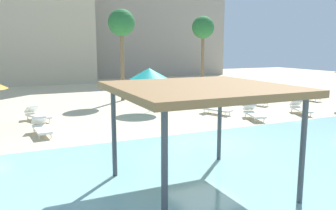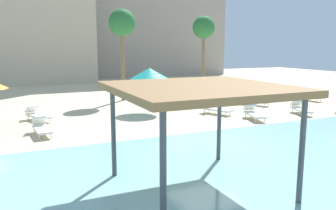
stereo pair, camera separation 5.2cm
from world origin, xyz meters
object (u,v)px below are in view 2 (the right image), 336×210
Objects in this scene: lounge_chair_0 at (254,100)px; palm_tree_1 at (204,29)px; lounge_chair_6 at (308,96)px; lounge_chair_4 at (37,114)px; palm_tree_0 at (122,25)px; lounge_chair_1 at (254,113)px; lounge_chair_3 at (215,108)px; beach_umbrella_teal_1 at (149,73)px; lounge_chair_5 at (300,108)px; lounge_chair_2 at (41,127)px; shade_pavilion at (199,92)px.

palm_tree_1 reaches higher than lounge_chair_0.
lounge_chair_6 is 10.14m from palm_tree_1.
palm_tree_0 reaches higher than lounge_chair_4.
lounge_chair_1 is 1.01× the size of lounge_chair_3.
lounge_chair_4 is (-13.62, 0.70, 0.00)m from lounge_chair_0.
lounge_chair_4 is at bearing -115.67° from lounge_chair_0.
lounge_chair_4 is (-6.36, 0.08, -1.97)m from beach_umbrella_teal_1.
lounge_chair_1 is 3.44m from lounge_chair_5.
lounge_chair_4 is at bearing 174.61° from lounge_chair_2.
lounge_chair_5 and lounge_chair_6 have the same top height.
lounge_chair_4 is at bearing -141.77° from palm_tree_0.
lounge_chair_6 is at bearing 75.53° from lounge_chair_3.
shade_pavilion reaches higher than lounge_chair_3.
palm_tree_1 is (4.48, 9.15, 5.01)m from lounge_chair_3.
lounge_chair_2 is at bearing 112.78° from shade_pavilion.
palm_tree_1 is at bearing 154.04° from lounge_chair_0.
palm_tree_0 is at bearing -179.55° from lounge_chair_3.
palm_tree_1 is at bearing 59.64° from shade_pavilion.
palm_tree_0 is at bearing 91.23° from beach_umbrella_teal_1.
lounge_chair_0 is (7.26, -0.62, -1.97)m from beach_umbrella_teal_1.
lounge_chair_0 and lounge_chair_3 have the same top height.
palm_tree_0 reaches higher than beach_umbrella_teal_1.
beach_umbrella_teal_1 is at bearing -96.25° from lounge_chair_6.
beach_umbrella_teal_1 is 1.33× the size of lounge_chair_4.
beach_umbrella_teal_1 is 0.41× the size of palm_tree_1.
lounge_chair_6 is 14.42m from palm_tree_0.
lounge_chair_2 is at bearing -153.95° from beach_umbrella_teal_1.
shade_pavilion is 2.21× the size of lounge_chair_3.
lounge_chair_2 is 9.64m from lounge_chair_3.
lounge_chair_0 is 1.00× the size of lounge_chair_3.
palm_tree_0 is (6.25, 4.93, 5.06)m from lounge_chair_4.
lounge_chair_3 is at bearing -116.10° from palm_tree_1.
lounge_chair_2 is (-13.65, -2.50, 0.00)m from lounge_chair_0.
lounge_chair_5 is at bearing -14.65° from lounge_chair_0.
lounge_chair_2 is 0.30× the size of palm_tree_0.
beach_umbrella_teal_1 is 10.81m from palm_tree_1.
lounge_chair_1 is 2.41m from lounge_chair_3.
lounge_chair_4 is at bearing 106.63° from shade_pavilion.
lounge_chair_6 is at bearing 64.89° from lounge_chair_4.
lounge_chair_4 is (-3.38, 11.31, -2.36)m from shade_pavilion.
beach_umbrella_teal_1 is 9.06m from lounge_chair_5.
shade_pavilion is at bearing -120.36° from palm_tree_1.
lounge_chair_2 and lounge_chair_5 have the same top height.
palm_tree_0 is at bearing 105.23° from lounge_chair_4.
beach_umbrella_teal_1 reaches higher than lounge_chair_2.
lounge_chair_1 is 11.56m from lounge_chair_4.
lounge_chair_6 is 0.30× the size of palm_tree_0.
palm_tree_0 is at bearing 79.97° from shade_pavilion.
lounge_chair_0 and lounge_chair_6 have the same top height.
beach_umbrella_teal_1 reaches higher than lounge_chair_5.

